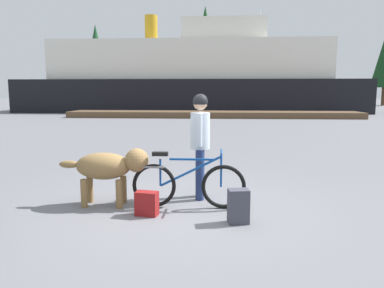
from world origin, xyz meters
name	(u,v)px	position (x,y,z in m)	size (l,w,h in m)	color
ground_plane	(178,209)	(0.00, 0.00, 0.00)	(160.00, 160.00, 0.00)	slate
bicycle	(188,184)	(0.13, 0.10, 0.37)	(1.76, 0.44, 0.90)	black
person_cyclist	(200,136)	(0.30, 0.64, 1.06)	(0.32, 0.53, 1.75)	navy
dog	(110,167)	(-1.09, 0.14, 0.62)	(1.43, 0.50, 0.92)	olive
backpack	(238,206)	(0.88, -0.53, 0.24)	(0.28, 0.20, 0.47)	#3F3F4C
handbag_pannier	(147,204)	(-0.43, -0.31, 0.18)	(0.32, 0.18, 0.35)	maroon
dock_pier	(213,114)	(0.19, 20.21, 0.20)	(19.54, 2.52, 0.40)	brown
ferry_boat	(192,78)	(-1.84, 28.31, 2.88)	(28.72, 8.55, 8.30)	black
sailboat_moored	(258,105)	(4.00, 28.65, 0.51)	(6.65, 1.86, 8.62)	navy
pine_tree_far_left	(96,54)	(-16.06, 45.57, 6.71)	(3.34, 3.34, 10.58)	#4C331E
pine_tree_center	(205,46)	(-1.32, 44.69, 7.55)	(3.98, 3.98, 12.54)	#4C331E
pine_tree_mid_back	(155,61)	(-8.26, 47.10, 5.84)	(3.39, 3.39, 9.63)	#4C331E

